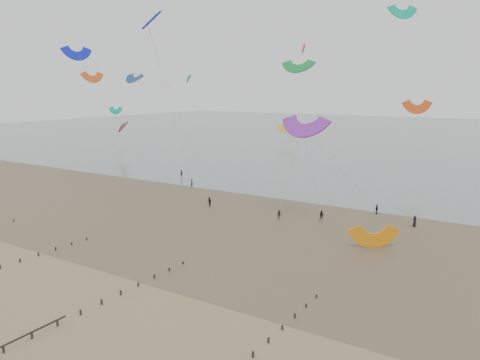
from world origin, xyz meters
name	(u,v)px	position (x,y,z in m)	size (l,w,h in m)	color
ground	(85,292)	(0.00, 0.00, 0.00)	(500.00, 500.00, 0.00)	brown
sea_and_shore	(228,215)	(-4.08, 34.40, 0.01)	(500.00, 665.00, 0.03)	#475654
kitesurfer_lead	(192,183)	(-24.15, 49.84, 0.93)	(0.68, 0.45, 1.87)	black
kitesurfers	(382,214)	(19.31, 46.07, 0.86)	(89.61, 23.77, 1.83)	black
grounded_kite	(373,247)	(22.30, 31.23, 0.00)	(6.07, 3.18, 4.63)	orange
kites_airborne	(322,96)	(-9.24, 87.72, 19.84)	(247.97, 124.18, 38.41)	#111CE0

